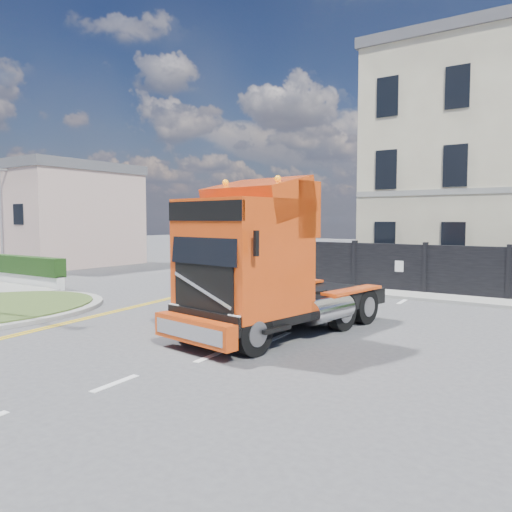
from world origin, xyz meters
The scene contains 9 objects.
ground centered at (0.00, 0.00, 0.00)m, with size 120.00×120.00×0.00m, color #424244.
hedge_wall centered at (-13.00, 1.50, 0.74)m, with size 8.00×0.55×1.35m.
seaside_bldg_pink centered at (-20.00, 9.00, 3.00)m, with size 8.00×8.00×6.00m, color #BC9B93.
seaside_bldg_cream centered at (-28.00, 11.00, 2.50)m, with size 9.00×8.00×5.00m, color silver.
hoarding_fence centered at (6.55, 9.00, 1.00)m, with size 18.80×0.25×2.00m.
georgian_building centered at (6.00, 16.50, 5.77)m, with size 12.30×10.30×12.80m.
pavement_far centered at (6.00, 8.10, 0.06)m, with size 20.00×1.60×0.12m, color gray.
truck centered at (2.58, -0.70, 1.76)m, with size 3.42×6.86×3.93m.
lamppost_slim centered at (-19.00, 4.50, 3.54)m, with size 0.25×0.49×6.00m.
Camera 1 is at (9.54, -11.14, 3.00)m, focal length 35.00 mm.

